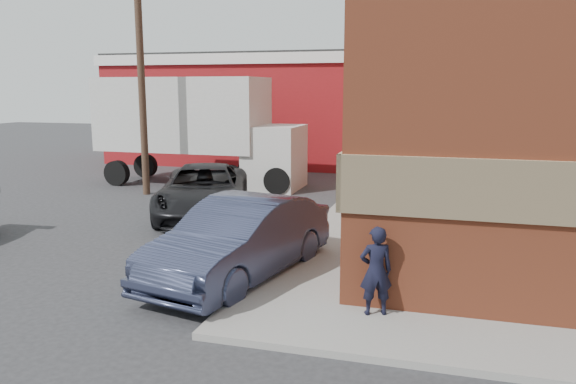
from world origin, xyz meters
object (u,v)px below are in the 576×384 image
Objects in this scene: warehouse at (273,108)px; man at (376,271)px; suv_a at (204,191)px; utility_pole at (141,64)px; box_truck at (202,124)px; sedan at (241,239)px.

warehouse reaches higher than man.
suv_a is at bearing -81.42° from warehouse.
utility_pole is at bearing 123.17° from suv_a.
box_truck is at bearing 95.23° from suv_a.
man is at bearing -13.39° from sedan.
box_truck is at bearing -92.19° from warehouse.
suv_a is (3.57, -2.73, -3.96)m from utility_pole.
warehouse is 19.63m from sedan.
warehouse is 2.89× the size of suv_a.
man is at bearing -66.40° from suv_a.
box_truck is at bearing -75.19° from man.
box_truck is (1.17, 2.49, -2.26)m from utility_pole.
man is (9.65, -9.25, -3.86)m from utility_pole.
sedan is (5.20, -18.83, -1.98)m from warehouse.
suv_a is at bearing -64.98° from box_truck.
utility_pole is at bearing -97.77° from warehouse.
warehouse is at bearing 117.72° from sedan.
warehouse reaches higher than sedan.
man is 0.17× the size of box_truck.
utility_pole reaches higher than warehouse.
sedan is (6.70, -7.83, -3.92)m from utility_pole.
box_truck reaches higher than sedan.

